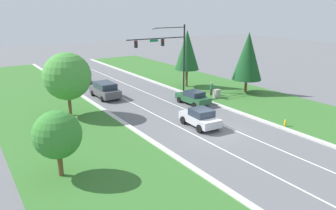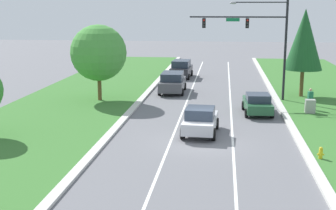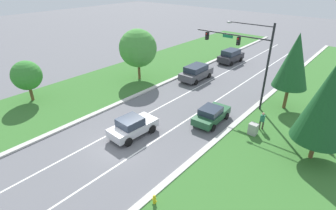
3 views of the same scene
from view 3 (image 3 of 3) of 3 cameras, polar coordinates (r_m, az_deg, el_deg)
name	(u,v)px [view 3 (image 3 of 3)]	position (r m, az deg, el deg)	size (l,w,h in m)	color
ground_plane	(119,145)	(21.51, -10.55, -8.50)	(160.00, 160.00, 0.00)	slate
curb_strip_right	(174,176)	(18.28, 1.39, -15.12)	(0.50, 90.00, 0.15)	beige
curb_strip_left	(79,121)	(25.52, -18.82, -3.26)	(0.50, 90.00, 0.15)	beige
grass_verge_left	(50,104)	(29.77, -24.27, 0.11)	(10.00, 90.00, 0.08)	#38702D
lane_stripe_inner_left	(105,137)	(22.72, -13.51, -6.69)	(0.14, 81.00, 0.01)	white
lane_stripe_inner_right	(135,154)	(20.38, -7.22, -10.47)	(0.14, 81.00, 0.01)	white
traffic_signal_mast	(246,51)	(26.58, 16.71, 11.20)	(7.97, 0.41, 8.40)	black
charcoal_suv	(231,56)	(41.20, 13.52, 10.36)	(2.36, 4.71, 1.94)	#28282D
forest_sedan	(211,115)	(24.07, 9.41, -2.07)	(2.18, 4.28, 1.52)	#235633
silver_sedan	(132,126)	(22.02, -7.76, -4.63)	(2.25, 4.29, 1.71)	silver
graphite_suv	(196,72)	(33.58, 6.15, 7.11)	(2.30, 4.97, 1.86)	#4C4C51
utility_cabinet	(253,129)	(23.16, 18.03, -5.08)	(0.70, 0.60, 1.07)	#9E9E99
pedestrian	(262,120)	(23.93, 19.81, -3.16)	(0.43, 0.33, 1.69)	#42382D
fire_hydrant	(154,200)	(16.44, -2.98, -19.92)	(0.34, 0.20, 0.70)	gold
conifer_near_right_tree	(294,61)	(27.17, 25.79, 8.66)	(3.23, 3.23, 7.58)	brown
oak_near_left_tree	(138,48)	(32.78, -6.56, 12.17)	(4.61, 4.61, 6.32)	brown
conifer_far_right_tree	(327,102)	(20.26, 31.36, 0.61)	(3.63, 3.63, 7.58)	brown
oak_far_left_tree	(27,76)	(30.57, -28.41, 5.67)	(3.02, 3.02, 4.38)	brown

